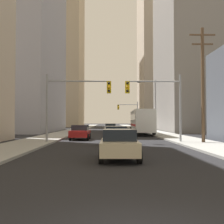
{
  "coord_description": "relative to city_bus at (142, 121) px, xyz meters",
  "views": [
    {
      "loc": [
        -0.55,
        -4.03,
        1.93
      ],
      "look_at": [
        0.0,
        30.18,
        3.04
      ],
      "focal_mm": 44.28,
      "sensor_mm": 36.0,
      "label": 1
    }
  ],
  "objects": [
    {
      "name": "traffic_signal_far_right",
      "position": [
        -0.32,
        19.54,
        2.14
      ],
      "size": [
        4.37,
        0.44,
        6.0
      ],
      "color": "gray",
      "rests_on": "ground"
    },
    {
      "name": "sedan_silver",
      "position": [
        -4.16,
        -17.2,
        -1.16
      ],
      "size": [
        1.95,
        4.21,
        1.52
      ],
      "color": "#B7BABF",
      "rests_on": "ground"
    },
    {
      "name": "traffic_signal_near_right",
      "position": [
        -0.58,
        -14.85,
        2.17
      ],
      "size": [
        4.92,
        0.44,
        6.0
      ],
      "color": "gray",
      "rests_on": "ground"
    },
    {
      "name": "sedan_white",
      "position": [
        -4.38,
        5.21,
        -1.16
      ],
      "size": [
        1.95,
        4.25,
        1.52
      ],
      "color": "white",
      "rests_on": "ground"
    },
    {
      "name": "building_right_far_highrise",
      "position": [
        18.44,
        52.23,
        33.97
      ],
      "size": [
        24.81,
        20.11,
        71.79
      ],
      "primitive_type": "cube",
      "color": "#B7A893",
      "rests_on": "ground"
    },
    {
      "name": "traffic_signal_near_left",
      "position": [
        -7.59,
        -14.85,
        2.2
      ],
      "size": [
        5.67,
        0.44,
        6.0
      ],
      "color": "gray",
      "rests_on": "ground"
    },
    {
      "name": "sidewalk_right",
      "position": [
        2.85,
        15.19,
        -1.85
      ],
      "size": [
        3.79,
        160.0,
        0.15
      ],
      "primitive_type": "cube",
      "color": "#9E9E99",
      "rests_on": "ground"
    },
    {
      "name": "sidewalk_left",
      "position": [
        -11.37,
        15.19,
        -1.85
      ],
      "size": [
        3.79,
        160.0,
        0.15
      ],
      "primitive_type": "cube",
      "color": "#9E9E99",
      "rests_on": "ground"
    },
    {
      "name": "street_lamp_right",
      "position": [
        1.24,
        -1.67,
        2.63
      ],
      "size": [
        2.57,
        0.32,
        7.5
      ],
      "color": "gray",
      "rests_on": "ground"
    },
    {
      "name": "sedan_beige",
      "position": [
        -4.23,
        -25.04,
        -1.16
      ],
      "size": [
        1.95,
        4.22,
        1.52
      ],
      "color": "#C6B793",
      "rests_on": "ground"
    },
    {
      "name": "utility_pole_right",
      "position": [
        3.23,
        -15.77,
        3.27
      ],
      "size": [
        2.2,
        0.28,
        9.84
      ],
      "color": "brown",
      "rests_on": "ground"
    },
    {
      "name": "city_bus",
      "position": [
        0.0,
        0.0,
        0.0
      ],
      "size": [
        2.84,
        11.57,
        3.4
      ],
      "color": "silver",
      "rests_on": "ground"
    },
    {
      "name": "building_left_mid_office",
      "position": [
        -21.37,
        12.22,
        15.2
      ],
      "size": [
        14.09,
        23.4,
        34.26
      ],
      "primitive_type": "cube",
      "color": "#93939E",
      "rests_on": "ground"
    },
    {
      "name": "sedan_red",
      "position": [
        -7.62,
        -10.34,
        -1.16
      ],
      "size": [
        1.95,
        4.25,
        1.52
      ],
      "color": "maroon",
      "rests_on": "ground"
    },
    {
      "name": "building_left_far_tower",
      "position": [
        -25.08,
        57.27,
        28.57
      ],
      "size": [
        22.55,
        21.14,
        61.01
      ],
      "primitive_type": "cube",
      "color": "tan",
      "rests_on": "ground"
    }
  ]
}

